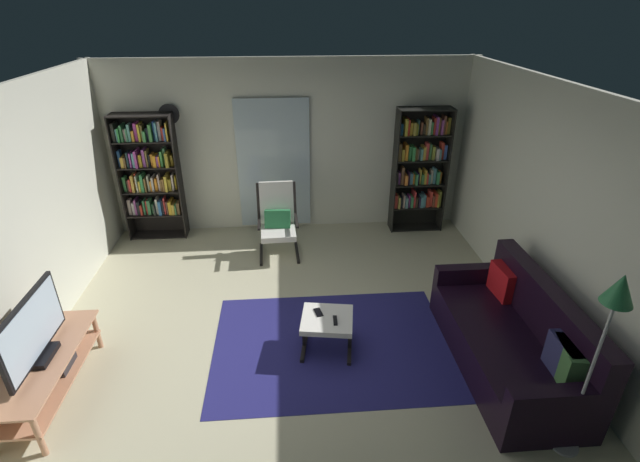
{
  "coord_description": "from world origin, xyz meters",
  "views": [
    {
      "loc": [
        -0.05,
        -3.83,
        3.3
      ],
      "look_at": [
        0.32,
        0.94,
        0.86
      ],
      "focal_mm": 25.53,
      "sensor_mm": 36.0,
      "label": 1
    }
  ],
  "objects_px": {
    "leather_sofa": "(513,340)",
    "cell_phone": "(318,312)",
    "bookshelf_near_tv": "(150,172)",
    "bookshelf_near_sofa": "(420,167)",
    "television": "(33,332)",
    "tv_remote": "(335,320)",
    "ottoman": "(327,323)",
    "floor_lamp_by_sofa": "(613,311)",
    "wall_clock": "(169,114)",
    "lounge_armchair": "(277,218)",
    "tv_stand": "(47,369)"
  },
  "relations": [
    {
      "from": "lounge_armchair",
      "to": "bookshelf_near_sofa",
      "type": "bearing_deg",
      "value": 15.7
    },
    {
      "from": "bookshelf_near_sofa",
      "to": "floor_lamp_by_sofa",
      "type": "distance_m",
      "value": 4.12
    },
    {
      "from": "ottoman",
      "to": "tv_stand",
      "type": "bearing_deg",
      "value": -171.06
    },
    {
      "from": "bookshelf_near_sofa",
      "to": "floor_lamp_by_sofa",
      "type": "xyz_separation_m",
      "value": [
        0.19,
        -4.1,
        0.36
      ]
    },
    {
      "from": "television",
      "to": "bookshelf_near_tv",
      "type": "height_order",
      "value": "bookshelf_near_tv"
    },
    {
      "from": "television",
      "to": "tv_remote",
      "type": "relative_size",
      "value": 6.74
    },
    {
      "from": "television",
      "to": "floor_lamp_by_sofa",
      "type": "distance_m",
      "value": 4.59
    },
    {
      "from": "bookshelf_near_tv",
      "to": "floor_lamp_by_sofa",
      "type": "xyz_separation_m",
      "value": [
        4.22,
        -4.15,
        0.35
      ]
    },
    {
      "from": "leather_sofa",
      "to": "floor_lamp_by_sofa",
      "type": "relative_size",
      "value": 1.18
    },
    {
      "from": "television",
      "to": "ottoman",
      "type": "height_order",
      "value": "television"
    },
    {
      "from": "television",
      "to": "wall_clock",
      "type": "xyz_separation_m",
      "value": [
        0.6,
        3.38,
        1.11
      ]
    },
    {
      "from": "bookshelf_near_tv",
      "to": "tv_remote",
      "type": "xyz_separation_m",
      "value": [
        2.45,
        -2.89,
        -0.61
      ]
    },
    {
      "from": "ottoman",
      "to": "floor_lamp_by_sofa",
      "type": "relative_size",
      "value": 0.35
    },
    {
      "from": "ottoman",
      "to": "leather_sofa",
      "type": "bearing_deg",
      "value": -11.78
    },
    {
      "from": "bookshelf_near_tv",
      "to": "lounge_armchair",
      "type": "xyz_separation_m",
      "value": [
        1.86,
        -0.66,
        -0.5
      ]
    },
    {
      "from": "cell_phone",
      "to": "floor_lamp_by_sofa",
      "type": "relative_size",
      "value": 0.08
    },
    {
      "from": "bookshelf_near_sofa",
      "to": "floor_lamp_by_sofa",
      "type": "relative_size",
      "value": 1.14
    },
    {
      "from": "television",
      "to": "floor_lamp_by_sofa",
      "type": "height_order",
      "value": "floor_lamp_by_sofa"
    },
    {
      "from": "bookshelf_near_tv",
      "to": "bookshelf_near_sofa",
      "type": "xyz_separation_m",
      "value": [
        4.04,
        -0.05,
        -0.01
      ]
    },
    {
      "from": "leather_sofa",
      "to": "floor_lamp_by_sofa",
      "type": "bearing_deg",
      "value": -87.06
    },
    {
      "from": "tv_stand",
      "to": "lounge_armchair",
      "type": "height_order",
      "value": "lounge_armchair"
    },
    {
      "from": "wall_clock",
      "to": "television",
      "type": "bearing_deg",
      "value": -100.09
    },
    {
      "from": "bookshelf_near_tv",
      "to": "wall_clock",
      "type": "xyz_separation_m",
      "value": [
        0.37,
        0.13,
        0.82
      ]
    },
    {
      "from": "bookshelf_near_sofa",
      "to": "television",
      "type": "bearing_deg",
      "value": -143.17
    },
    {
      "from": "leather_sofa",
      "to": "ottoman",
      "type": "bearing_deg",
      "value": 168.22
    },
    {
      "from": "lounge_armchair",
      "to": "tv_remote",
      "type": "bearing_deg",
      "value": -75.2
    },
    {
      "from": "tv_stand",
      "to": "cell_phone",
      "type": "relative_size",
      "value": 9.91
    },
    {
      "from": "tv_stand",
      "to": "ottoman",
      "type": "distance_m",
      "value": 2.63
    },
    {
      "from": "leather_sofa",
      "to": "television",
      "type": "bearing_deg",
      "value": -179.33
    },
    {
      "from": "bookshelf_near_tv",
      "to": "ottoman",
      "type": "relative_size",
      "value": 3.22
    },
    {
      "from": "tv_stand",
      "to": "bookshelf_near_tv",
      "type": "bearing_deg",
      "value": 85.96
    },
    {
      "from": "bookshelf_near_sofa",
      "to": "tv_remote",
      "type": "bearing_deg",
      "value": -119.32
    },
    {
      "from": "bookshelf_near_tv",
      "to": "floor_lamp_by_sofa",
      "type": "height_order",
      "value": "bookshelf_near_tv"
    },
    {
      "from": "floor_lamp_by_sofa",
      "to": "ottoman",
      "type": "bearing_deg",
      "value": 144.31
    },
    {
      "from": "bookshelf_near_sofa",
      "to": "floor_lamp_by_sofa",
      "type": "height_order",
      "value": "bookshelf_near_sofa"
    },
    {
      "from": "bookshelf_near_tv",
      "to": "wall_clock",
      "type": "distance_m",
      "value": 0.91
    },
    {
      "from": "tv_remote",
      "to": "wall_clock",
      "type": "height_order",
      "value": "wall_clock"
    },
    {
      "from": "tv_remote",
      "to": "cell_phone",
      "type": "distance_m",
      "value": 0.22
    },
    {
      "from": "television",
      "to": "floor_lamp_by_sofa",
      "type": "bearing_deg",
      "value": -11.47
    },
    {
      "from": "bookshelf_near_sofa",
      "to": "ottoman",
      "type": "xyz_separation_m",
      "value": [
        -1.67,
        -2.77,
        -0.69
      ]
    },
    {
      "from": "bookshelf_near_tv",
      "to": "tv_remote",
      "type": "relative_size",
      "value": 13.15
    },
    {
      "from": "tv_stand",
      "to": "television",
      "type": "distance_m",
      "value": 0.44
    },
    {
      "from": "lounge_armchair",
      "to": "wall_clock",
      "type": "height_order",
      "value": "wall_clock"
    },
    {
      "from": "television",
      "to": "leather_sofa",
      "type": "distance_m",
      "value": 4.42
    },
    {
      "from": "ottoman",
      "to": "television",
      "type": "bearing_deg",
      "value": -170.65
    },
    {
      "from": "leather_sofa",
      "to": "cell_phone",
      "type": "distance_m",
      "value": 1.95
    },
    {
      "from": "leather_sofa",
      "to": "cell_phone",
      "type": "xyz_separation_m",
      "value": [
        -1.89,
        0.46,
        0.1
      ]
    },
    {
      "from": "bookshelf_near_sofa",
      "to": "ottoman",
      "type": "distance_m",
      "value": 3.3
    },
    {
      "from": "television",
      "to": "tv_remote",
      "type": "distance_m",
      "value": 2.72
    },
    {
      "from": "ottoman",
      "to": "floor_lamp_by_sofa",
      "type": "xyz_separation_m",
      "value": [
        1.85,
        -1.33,
        1.05
      ]
    }
  ]
}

